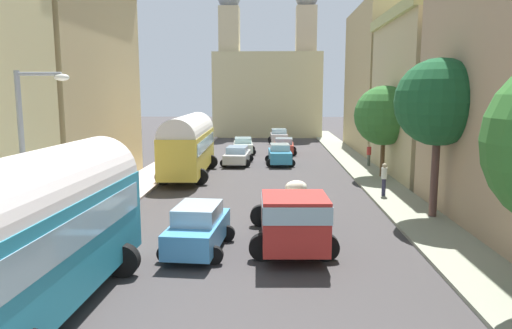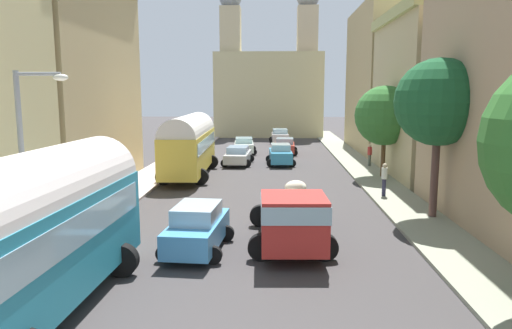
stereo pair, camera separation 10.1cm
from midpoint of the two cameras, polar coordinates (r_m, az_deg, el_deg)
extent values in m
plane|color=#3C3839|center=(32.47, 0.51, -1.10)|extent=(154.00, 154.00, 0.00)
cube|color=#B1A29C|center=(33.47, -12.00, -0.88)|extent=(2.50, 70.00, 0.14)
cube|color=gray|center=(33.05, 13.18, -1.04)|extent=(2.50, 70.00, 0.14)
cube|color=tan|center=(29.51, -22.08, 8.82)|extent=(5.12, 12.16, 11.82)
cube|color=tan|center=(33.56, 20.23, 7.36)|extent=(5.46, 11.46, 10.10)
cube|color=tan|center=(33.92, 20.72, 16.50)|extent=(6.00, 11.46, 0.69)
cube|color=tan|center=(46.50, 14.98, 9.80)|extent=(5.07, 13.89, 13.31)
cube|color=#BFB485|center=(61.35, 1.36, 8.39)|extent=(13.43, 7.43, 10.41)
cube|color=#C4B48C|center=(59.80, -3.25, 10.97)|extent=(2.46, 2.46, 15.84)
cube|color=#C4B08C|center=(59.65, 5.94, 10.95)|extent=(2.46, 2.46, 15.84)
cube|color=teal|center=(12.90, -24.94, -9.20)|extent=(2.62, 8.54, 2.48)
cylinder|color=silver|center=(12.59, -25.30, -3.82)|extent=(2.57, 8.37, 2.30)
cube|color=#99B7C6|center=(12.75, -25.10, -6.87)|extent=(2.64, 7.86, 0.79)
cylinder|color=black|center=(15.98, -23.61, -10.38)|extent=(1.00, 0.35, 1.00)
cylinder|color=black|center=(15.10, -15.95, -11.09)|extent=(1.00, 0.35, 1.00)
cube|color=gold|center=(31.57, -8.21, 1.66)|extent=(2.63, 9.96, 2.42)
cylinder|color=silver|center=(31.45, -8.25, 3.85)|extent=(2.58, 9.76, 2.29)
cube|color=#99B7C6|center=(31.51, -8.23, 2.62)|extent=(2.65, 9.17, 0.77)
cylinder|color=black|center=(34.91, -9.21, 0.31)|extent=(1.00, 0.35, 1.00)
cylinder|color=black|center=(34.60, -5.58, 0.30)|extent=(1.00, 0.35, 1.00)
cylinder|color=black|center=(28.96, -11.24, -1.47)|extent=(1.00, 0.35, 1.00)
cylinder|color=black|center=(28.59, -6.88, -1.49)|extent=(1.00, 0.35, 1.00)
cube|color=#B32924|center=(15.58, 4.50, -6.96)|extent=(2.19, 2.28, 1.75)
cube|color=#99B7C6|center=(15.46, 4.53, -5.21)|extent=(2.24, 2.37, 0.56)
cube|color=brown|center=(18.97, 3.68, -5.97)|extent=(2.28, 4.60, 0.55)
ellipsoid|color=beige|center=(18.86, 4.42, -4.33)|extent=(0.83, 0.68, 0.56)
ellipsoid|color=beige|center=(20.02, 4.55, -3.65)|extent=(0.85, 0.97, 0.50)
ellipsoid|color=silver|center=(18.84, 2.72, -4.38)|extent=(0.96, 1.01, 0.53)
ellipsoid|color=silver|center=(19.53, 4.96, -2.77)|extent=(0.98, 0.98, 0.54)
ellipsoid|color=beige|center=(19.46, 4.71, -2.75)|extent=(1.17, 1.08, 0.56)
cylinder|color=black|center=(16.03, 8.25, -9.85)|extent=(0.90, 0.32, 0.90)
cylinder|color=black|center=(15.87, 0.60, -9.95)|extent=(0.90, 0.32, 0.90)
cylinder|color=black|center=(19.86, 6.58, -6.17)|extent=(0.90, 0.32, 0.90)
cylinder|color=black|center=(19.73, 0.46, -6.21)|extent=(0.90, 0.32, 0.90)
cube|color=#3A96C3|center=(36.34, 2.80, 1.05)|extent=(1.80, 3.89, 0.85)
cube|color=#A4BCC0|center=(36.25, 2.81, 2.10)|extent=(1.51, 2.05, 0.50)
cylinder|color=black|center=(35.28, 4.22, 0.16)|extent=(0.60, 0.21, 0.60)
cylinder|color=black|center=(35.18, 1.62, 0.15)|extent=(0.60, 0.21, 0.60)
cylinder|color=black|center=(37.61, 3.91, 0.69)|extent=(0.60, 0.21, 0.60)
cylinder|color=black|center=(37.52, 1.47, 0.69)|extent=(0.60, 0.21, 0.60)
cube|color=#B53729|center=(42.54, 3.32, 2.06)|extent=(1.79, 3.81, 0.70)
cube|color=#96ACBE|center=(42.48, 3.33, 2.86)|extent=(1.55, 2.00, 0.50)
cylinder|color=black|center=(41.42, 4.48, 1.42)|extent=(0.60, 0.21, 0.60)
cylinder|color=black|center=(41.43, 2.13, 1.44)|extent=(0.60, 0.21, 0.60)
cylinder|color=black|center=(43.75, 4.44, 1.81)|extent=(0.60, 0.21, 0.60)
cylinder|color=black|center=(43.75, 2.21, 1.83)|extent=(0.60, 0.21, 0.60)
cube|color=silver|center=(52.06, 2.72, 3.34)|extent=(1.92, 3.89, 0.81)
cube|color=#98C0CF|center=(52.00, 2.73, 4.05)|extent=(1.64, 2.05, 0.50)
cylinder|color=black|center=(50.96, 3.78, 2.79)|extent=(0.60, 0.21, 0.60)
cylinder|color=black|center=(50.88, 1.79, 2.79)|extent=(0.60, 0.21, 0.60)
cylinder|color=black|center=(53.32, 3.61, 3.05)|extent=(0.60, 0.21, 0.60)
cylinder|color=black|center=(53.24, 1.71, 3.06)|extent=(0.60, 0.21, 0.60)
cube|color=#4691CC|center=(16.79, -7.16, -8.13)|extent=(1.89, 3.98, 0.83)
cube|color=#A1BAC7|center=(16.60, -7.21, -5.82)|extent=(1.56, 2.11, 0.57)
cylinder|color=black|center=(18.21, -8.73, -8.08)|extent=(0.60, 0.21, 0.60)
cylinder|color=black|center=(17.86, -3.69, -8.33)|extent=(0.60, 0.21, 0.60)
cylinder|color=black|center=(16.02, -11.01, -10.50)|extent=(0.60, 0.21, 0.60)
cylinder|color=black|center=(15.63, -5.26, -10.87)|extent=(0.60, 0.21, 0.60)
cube|color=silver|center=(36.47, -2.35, 0.94)|extent=(1.87, 4.41, 0.67)
cube|color=#91B1D2|center=(36.40, -2.36, 1.83)|extent=(1.58, 2.31, 0.47)
cylinder|color=black|center=(37.94, -3.38, 0.76)|extent=(0.60, 0.21, 0.60)
cylinder|color=black|center=(37.75, -0.83, 0.74)|extent=(0.60, 0.21, 0.60)
cylinder|color=black|center=(35.30, -3.98, 0.16)|extent=(0.60, 0.21, 0.60)
cylinder|color=black|center=(35.10, -1.23, 0.13)|extent=(0.60, 0.21, 0.60)
cube|color=silver|center=(42.95, -1.64, 2.16)|extent=(1.98, 4.17, 0.74)
cube|color=#9BC2CB|center=(42.88, -1.65, 2.96)|extent=(1.64, 2.21, 0.46)
cylinder|color=black|center=(44.24, -2.74, 1.90)|extent=(0.60, 0.21, 0.60)
cylinder|color=black|center=(44.25, -0.56, 1.91)|extent=(0.60, 0.21, 0.60)
cylinder|color=black|center=(41.74, -2.78, 1.49)|extent=(0.60, 0.21, 0.60)
cylinder|color=black|center=(41.76, -0.47, 1.51)|extent=(0.60, 0.21, 0.60)
cylinder|color=#2D2C46|center=(25.83, 15.02, -3.80)|extent=(0.17, 0.17, 0.14)
cylinder|color=#2D2C46|center=(25.73, 15.06, -2.66)|extent=(0.25, 0.25, 0.90)
cylinder|color=silver|center=(25.60, 15.13, -1.03)|extent=(0.39, 0.39, 0.58)
sphere|color=tan|center=(25.53, 15.16, -0.12)|extent=(0.24, 0.24, 0.24)
cylinder|color=#485149|center=(36.06, 13.36, -0.24)|extent=(0.18, 0.18, 0.14)
cylinder|color=#485149|center=(35.99, 13.38, 0.51)|extent=(0.28, 0.28, 0.82)
cylinder|color=#A22C2A|center=(35.90, 13.42, 1.61)|extent=(0.43, 0.43, 0.58)
sphere|color=tan|center=(35.85, 13.45, 2.26)|extent=(0.23, 0.23, 0.23)
cylinder|color=gray|center=(15.61, -26.37, -1.24)|extent=(0.16, 0.16, 6.15)
cylinder|color=gray|center=(15.12, -24.92, 9.91)|extent=(1.31, 0.11, 0.11)
ellipsoid|color=silver|center=(14.83, -22.61, 9.70)|extent=(0.44, 0.28, 0.20)
cylinder|color=brown|center=(21.94, 20.64, -1.48)|extent=(0.33, 0.33, 3.72)
sphere|color=#1B532D|center=(21.64, 21.10, 7.05)|extent=(3.73, 3.73, 3.73)
cylinder|color=brown|center=(31.51, 14.94, 0.74)|extent=(0.28, 0.28, 2.64)
sphere|color=#306B2E|center=(31.27, 15.13, 5.73)|extent=(3.81, 3.81, 3.81)
camera|label=1|loc=(0.05, -90.12, -0.02)|focal=33.10mm
camera|label=2|loc=(0.05, 89.88, 0.02)|focal=33.10mm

